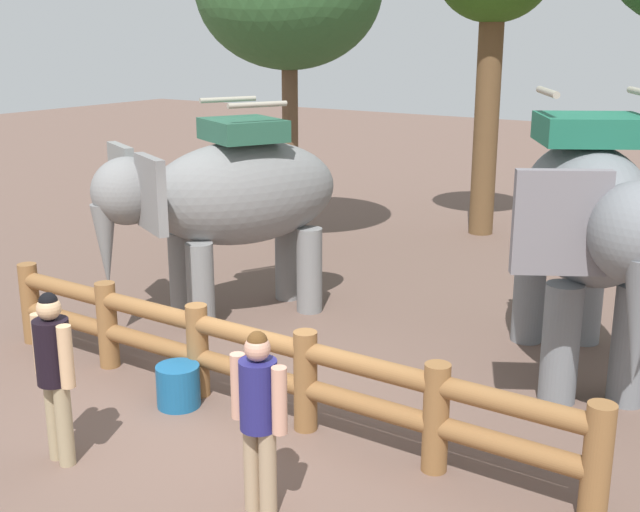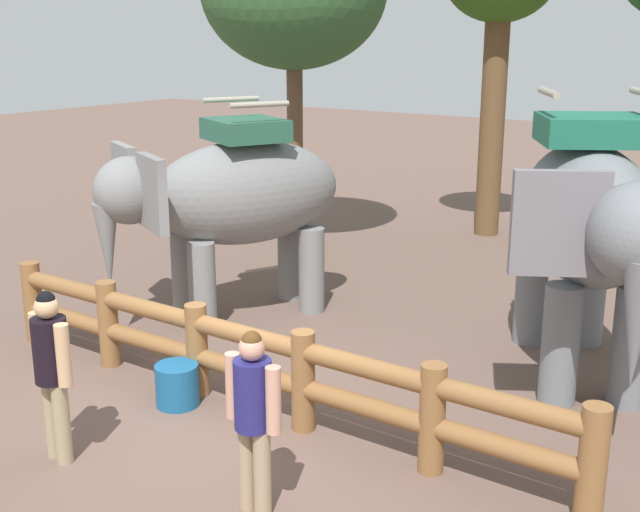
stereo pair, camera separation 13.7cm
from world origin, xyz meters
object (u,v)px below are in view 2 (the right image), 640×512
object	(u,v)px
tourist_man_in_blue	(52,364)
feed_bucket	(177,385)
log_fence	(248,358)
elephant_near_left	(232,198)
elephant_center	(590,224)
tourist_woman_in_black	(253,410)

from	to	relation	value
tourist_man_in_blue	feed_bucket	xyz separation A→B (m)	(0.11, 1.47, -0.73)
log_fence	elephant_near_left	bearing A→B (deg)	132.73
log_fence	feed_bucket	distance (m)	0.87
elephant_center	feed_bucket	size ratio (longest dim) A/B	8.17
log_fence	feed_bucket	world-z (taller)	log_fence
elephant_center	feed_bucket	bearing A→B (deg)	-137.28
elephant_near_left	feed_bucket	bearing A→B (deg)	-62.48
elephant_near_left	tourist_man_in_blue	world-z (taller)	elephant_near_left
elephant_near_left	tourist_woman_in_black	size ratio (longest dim) A/B	2.20
elephant_near_left	elephant_center	world-z (taller)	elephant_center
feed_bucket	tourist_man_in_blue	bearing A→B (deg)	-94.30
elephant_center	tourist_man_in_blue	world-z (taller)	elephant_center
elephant_near_left	tourist_woman_in_black	bearing A→B (deg)	-48.04
tourist_woman_in_black	tourist_man_in_blue	distance (m)	2.10
tourist_man_in_blue	tourist_woman_in_black	bearing A→B (deg)	9.77
feed_bucket	elephant_near_left	bearing A→B (deg)	117.52
log_fence	tourist_man_in_blue	world-z (taller)	tourist_man_in_blue
tourist_woman_in_black	log_fence	bearing A→B (deg)	130.72
log_fence	elephant_near_left	world-z (taller)	elephant_near_left
elephant_center	tourist_woman_in_black	size ratio (longest dim) A/B	2.37
tourist_woman_in_black	feed_bucket	size ratio (longest dim) A/B	3.45
elephant_near_left	elephant_center	size ratio (longest dim) A/B	0.93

